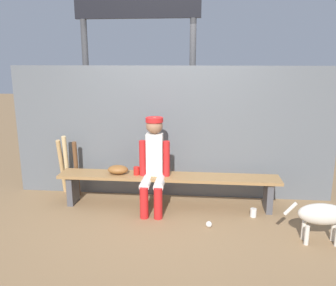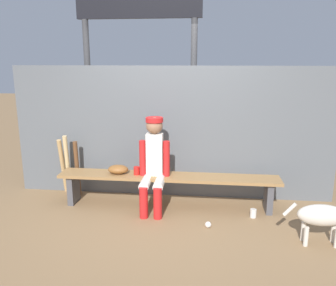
{
  "view_description": "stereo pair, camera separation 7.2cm",
  "coord_description": "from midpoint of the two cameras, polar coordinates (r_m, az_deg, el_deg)",
  "views": [
    {
      "loc": [
        0.42,
        -4.43,
        1.98
      ],
      "look_at": [
        0.0,
        0.0,
        0.9
      ],
      "focal_mm": 37.08,
      "sensor_mm": 36.0,
      "label": 1
    },
    {
      "loc": [
        0.5,
        -4.42,
        1.98
      ],
      "look_at": [
        0.0,
        0.0,
        0.9
      ],
      "focal_mm": 37.08,
      "sensor_mm": 36.0,
      "label": 2
    }
  ],
  "objects": [
    {
      "name": "ground_plane",
      "position": [
        4.87,
        0.43,
        -10.36
      ],
      "size": [
        30.0,
        30.0,
        0.0
      ],
      "primitive_type": "plane",
      "color": "olive"
    },
    {
      "name": "chainlink_fence",
      "position": [
        4.98,
        0.96,
        1.66
      ],
      "size": [
        4.61,
        0.03,
        1.89
      ],
      "primitive_type": "cube",
      "color": "#595E63",
      "rests_on": "ground_plane"
    },
    {
      "name": "dugout_bench",
      "position": [
        4.73,
        0.44,
        -6.35
      ],
      "size": [
        2.98,
        0.36,
        0.45
      ],
      "color": "olive",
      "rests_on": "ground_plane"
    },
    {
      "name": "player_seated",
      "position": [
        4.56,
        -1.93,
        -3.09
      ],
      "size": [
        0.41,
        0.55,
        1.24
      ],
      "color": "silver",
      "rests_on": "ground_plane"
    },
    {
      "name": "baseball_glove",
      "position": [
        4.8,
        -7.77,
        -4.31
      ],
      "size": [
        0.28,
        0.2,
        0.12
      ],
      "primitive_type": "ellipsoid",
      "color": "brown",
      "rests_on": "dugout_bench"
    },
    {
      "name": "bat_wood_dark",
      "position": [
        5.26,
        -14.32,
        -4.1
      ],
      "size": [
        0.08,
        0.13,
        0.83
      ],
      "primitive_type": "cylinder",
      "rotation": [
        0.08,
        0.0,
        0.09
      ],
      "color": "brown",
      "rests_on": "ground_plane"
    },
    {
      "name": "bat_wood_natural",
      "position": [
        5.31,
        -15.8,
        -3.55
      ],
      "size": [
        0.09,
        0.18,
        0.92
      ],
      "primitive_type": "cylinder",
      "rotation": [
        0.12,
        0.0,
        0.14
      ],
      "color": "tan",
      "rests_on": "ground_plane"
    },
    {
      "name": "bat_wood_tan",
      "position": [
        5.4,
        -16.52,
        -3.66
      ],
      "size": [
        0.08,
        0.24,
        0.85
      ],
      "primitive_type": "cylinder",
      "rotation": [
        0.21,
        0.0,
        0.06
      ],
      "color": "tan",
      "rests_on": "ground_plane"
    },
    {
      "name": "baseball",
      "position": [
        4.33,
        7.1,
        -13.17
      ],
      "size": [
        0.07,
        0.07,
        0.07
      ],
      "primitive_type": "sphere",
      "color": "white",
      "rests_on": "ground_plane"
    },
    {
      "name": "cup_on_ground",
      "position": [
        4.67,
        14.26,
        -11.13
      ],
      "size": [
        0.08,
        0.08,
        0.11
      ],
      "primitive_type": "cylinder",
      "color": "silver",
      "rests_on": "ground_plane"
    },
    {
      "name": "cup_on_bench",
      "position": [
        4.73,
        -4.75,
        -4.56
      ],
      "size": [
        0.08,
        0.08,
        0.11
      ],
      "primitive_type": "cylinder",
      "color": "red",
      "rests_on": "dugout_bench"
    },
    {
      "name": "scoreboard",
      "position": [
        5.73,
        -3.86,
        20.14
      ],
      "size": [
        2.24,
        0.27,
        3.73
      ],
      "color": "#3F3F42",
      "rests_on": "ground_plane"
    },
    {
      "name": "dog",
      "position": [
        4.2,
        25.17,
        -10.78
      ],
      "size": [
        0.84,
        0.2,
        0.49
      ],
      "color": "beige",
      "rests_on": "ground_plane"
    }
  ]
}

